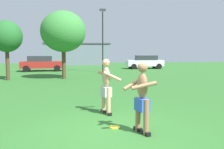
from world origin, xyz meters
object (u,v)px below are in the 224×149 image
object	(u,v)px
player_in_blue	(142,96)
tree_left_field	(63,32)
player_with_cap	(106,83)
lamp_post	(103,34)
car_red_near_post	(41,63)
tree_right_field	(6,37)
car_white_mid_lot	(145,62)
frisbee	(115,127)

from	to	relation	value
player_in_blue	tree_left_field	bearing A→B (deg)	101.62
player_with_cap	lamp_post	bearing A→B (deg)	84.77
player_with_cap	car_red_near_post	distance (m)	19.06
player_in_blue	tree_right_field	bearing A→B (deg)	117.82
player_in_blue	tree_right_field	xyz separation A→B (m)	(-6.43, 12.19, 2.13)
car_white_mid_lot	tree_right_field	size ratio (longest dim) A/B	1.04
player_with_cap	car_red_near_post	world-z (taller)	player_with_cap
player_with_cap	tree_right_field	world-z (taller)	tree_right_field
frisbee	car_white_mid_lot	xyz separation A→B (m)	(6.95, 22.16, 0.81)
frisbee	car_red_near_post	distance (m)	20.49
car_red_near_post	tree_left_field	size ratio (longest dim) A/B	0.90
car_white_mid_lot	tree_right_field	distance (m)	16.69
player_in_blue	tree_left_field	distance (m)	13.08
car_white_mid_lot	tree_left_field	size ratio (longest dim) A/B	0.87
car_white_mid_lot	lamp_post	xyz separation A→B (m)	(-5.52, -4.50, 2.90)
car_red_near_post	tree_left_field	world-z (taller)	tree_left_field
player_with_cap	frisbee	xyz separation A→B (m)	(0.05, -1.44, -0.96)
player_with_cap	tree_left_field	xyz separation A→B (m)	(-1.94, 10.62, 2.47)
lamp_post	car_red_near_post	bearing A→B (deg)	160.05
player_with_cap	lamp_post	world-z (taller)	lamp_post
player_with_cap	tree_left_field	distance (m)	11.07
car_white_mid_lot	lamp_post	bearing A→B (deg)	-140.79
frisbee	player_in_blue	bearing A→B (deg)	-40.82
player_in_blue	lamp_post	world-z (taller)	lamp_post
player_in_blue	tree_right_field	world-z (taller)	tree_right_field
car_red_near_post	car_white_mid_lot	xyz separation A→B (m)	(11.72, 2.25, 0.00)
car_red_near_post	tree_left_field	distance (m)	8.73
player_in_blue	frisbee	size ratio (longest dim) A/B	5.93
car_red_near_post	player_in_blue	bearing A→B (deg)	-75.31
lamp_post	tree_right_field	size ratio (longest dim) A/B	1.48
player_with_cap	lamp_post	distance (m)	16.51
tree_left_field	player_with_cap	bearing A→B (deg)	-79.62
lamp_post	tree_right_field	world-z (taller)	lamp_post
lamp_post	frisbee	bearing A→B (deg)	-94.63
player_with_cap	player_in_blue	xyz separation A→B (m)	(0.64, -1.95, -0.07)
tree_right_field	player_in_blue	bearing A→B (deg)	-62.18
tree_right_field	player_with_cap	bearing A→B (deg)	-60.51
car_white_mid_lot	lamp_post	size ratio (longest dim) A/B	0.70
player_with_cap	tree_left_field	size ratio (longest dim) A/B	0.35
frisbee	tree_left_field	distance (m)	12.70
frisbee	lamp_post	xyz separation A→B (m)	(1.43, 17.66, 3.71)
car_red_near_post	player_with_cap	bearing A→B (deg)	-75.68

